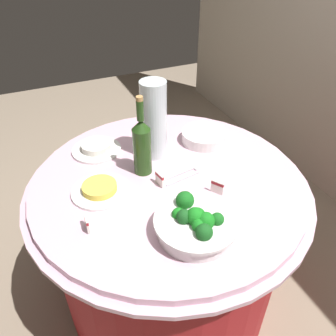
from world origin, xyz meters
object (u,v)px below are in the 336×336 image
(food_plate_fried_egg, at_px, (100,189))
(plate_stack, at_px, (204,136))
(decorative_fruit_vase, at_px, (154,124))
(food_plate_rice, at_px, (96,148))
(label_placard_front, at_px, (217,187))
(label_placard_mid, at_px, (160,179))
(broccoli_bowl, at_px, (196,223))
(label_placard_rear, at_px, (87,223))
(wine_bottle, at_px, (142,145))
(serving_tongs, at_px, (182,176))

(food_plate_fried_egg, bearing_deg, plate_stack, 106.47)
(food_plate_fried_egg, bearing_deg, decorative_fruit_vase, 118.11)
(food_plate_fried_egg, distance_m, food_plate_rice, 0.29)
(label_placard_front, distance_m, label_placard_mid, 0.23)
(broccoli_bowl, height_order, food_plate_rice, broccoli_bowl)
(plate_stack, bearing_deg, label_placard_mid, -56.16)
(label_placard_front, bearing_deg, label_placard_mid, -127.03)
(label_placard_rear, bearing_deg, broccoli_bowl, 63.14)
(food_plate_rice, bearing_deg, wine_bottle, 30.98)
(broccoli_bowl, distance_m, label_placard_rear, 0.36)
(plate_stack, bearing_deg, food_plate_rice, -104.58)
(serving_tongs, relative_size, label_placard_mid, 3.05)
(decorative_fruit_vase, relative_size, food_plate_rice, 1.55)
(wine_bottle, height_order, label_placard_front, wine_bottle)
(serving_tongs, height_order, food_plate_rice, food_plate_rice)
(plate_stack, relative_size, food_plate_fried_egg, 0.95)
(decorative_fruit_vase, relative_size, food_plate_fried_egg, 1.55)
(plate_stack, distance_m, label_placard_rear, 0.72)
(label_placard_mid, bearing_deg, food_plate_rice, -154.18)
(broccoli_bowl, relative_size, label_placard_mid, 5.09)
(plate_stack, relative_size, food_plate_rice, 0.95)
(food_plate_fried_egg, bearing_deg, food_plate_rice, 167.83)
(decorative_fruit_vase, bearing_deg, broccoli_bowl, -6.70)
(wine_bottle, bearing_deg, food_plate_fried_egg, -73.99)
(broccoli_bowl, bearing_deg, serving_tongs, 161.90)
(broccoli_bowl, bearing_deg, food_plate_rice, -164.42)
(serving_tongs, xyz_separation_m, label_placard_front, (0.15, 0.08, 0.03))
(decorative_fruit_vase, height_order, food_plate_rice, decorative_fruit_vase)
(broccoli_bowl, relative_size, label_placard_rear, 5.09)
(broccoli_bowl, distance_m, decorative_fruit_vase, 0.51)
(decorative_fruit_vase, relative_size, label_placard_mid, 6.18)
(food_plate_rice, relative_size, label_placard_front, 4.00)
(serving_tongs, bearing_deg, label_placard_rear, -72.99)
(label_placard_rear, bearing_deg, label_placard_front, 87.81)
(food_plate_rice, distance_m, label_placard_rear, 0.48)
(food_plate_fried_egg, distance_m, label_placard_rear, 0.19)
(label_placard_rear, bearing_deg, wine_bottle, 128.18)
(broccoli_bowl, xyz_separation_m, label_placard_mid, (-0.28, -0.01, -0.01))
(food_plate_fried_egg, relative_size, food_plate_rice, 1.00)
(wine_bottle, relative_size, label_placard_rear, 6.11)
(wine_bottle, bearing_deg, label_placard_front, 40.02)
(plate_stack, height_order, label_placard_front, label_placard_front)
(broccoli_bowl, bearing_deg, label_placard_front, 130.26)
(wine_bottle, relative_size, food_plate_fried_egg, 1.53)
(serving_tongs, bearing_deg, food_plate_fried_egg, -97.15)
(label_placard_mid, relative_size, label_placard_rear, 1.00)
(label_placard_rear, bearing_deg, food_plate_rice, 161.73)
(label_placard_mid, bearing_deg, food_plate_fried_egg, -103.13)
(plate_stack, height_order, label_placard_rear, label_placard_rear)
(broccoli_bowl, bearing_deg, plate_stack, 147.90)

